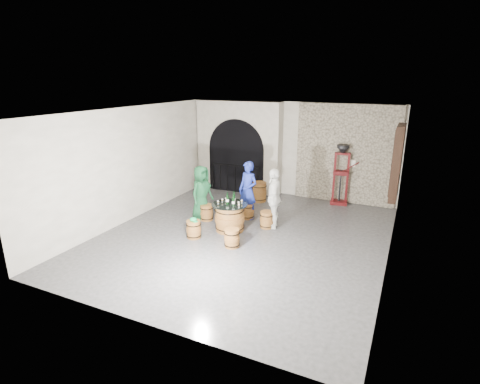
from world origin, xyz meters
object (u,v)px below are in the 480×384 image
at_px(wine_bottle_right, 234,198).
at_px(barrel_stool_right, 267,220).
at_px(barrel_table, 230,217).
at_px(person_blue, 248,190).
at_px(barrel_stool_left, 207,212).
at_px(corking_press, 341,170).
at_px(wine_bottle_left, 227,199).
at_px(side_barrel, 259,192).
at_px(wine_bottle_center, 233,201).
at_px(barrel_stool_near_right, 232,238).
at_px(barrel_stool_near_left, 194,229).
at_px(person_green, 202,192).
at_px(barrel_stool_far, 248,211).
at_px(person_white, 274,198).

bearing_deg(wine_bottle_right, barrel_stool_right, 30.49).
bearing_deg(barrel_table, wine_bottle_right, 67.74).
bearing_deg(person_blue, barrel_table, -76.24).
relative_size(barrel_stool_left, corking_press, 0.24).
distance_m(wine_bottle_left, side_barrel, 2.71).
bearing_deg(person_blue, barrel_stool_right, -12.56).
bearing_deg(wine_bottle_left, wine_bottle_center, -18.81).
xyz_separation_m(barrel_stool_near_right, person_blue, (-0.44, 1.95, 0.62)).
bearing_deg(side_barrel, wine_bottle_right, -83.84).
height_order(barrel_stool_near_right, side_barrel, side_barrel).
relative_size(wine_bottle_left, wine_bottle_right, 1.00).
height_order(barrel_table, barrel_stool_near_left, barrel_table).
height_order(barrel_stool_near_left, side_barrel, side_barrel).
relative_size(barrel_stool_near_right, person_green, 0.29).
relative_size(barrel_stool_near_right, side_barrel, 0.71).
bearing_deg(person_blue, barrel_stool_far, -76.24).
height_order(barrel_stool_left, person_white, person_white).
xyz_separation_m(barrel_stool_left, wine_bottle_center, (1.11, -0.49, 0.65)).
bearing_deg(barrel_table, side_barrel, 94.49).
distance_m(barrel_table, barrel_stool_right, 1.04).
relative_size(barrel_table, barrel_stool_right, 2.09).
xyz_separation_m(barrel_stool_near_left, wine_bottle_center, (0.78, 0.74, 0.65)).
relative_size(barrel_stool_far, barrel_stool_near_left, 1.00).
height_order(barrel_stool_right, wine_bottle_left, wine_bottle_left).
bearing_deg(person_green, barrel_stool_near_right, -118.95).
xyz_separation_m(barrel_stool_near_right, wine_bottle_center, (-0.35, 0.81, 0.65)).
xyz_separation_m(barrel_stool_left, wine_bottle_left, (0.89, -0.42, 0.65)).
xyz_separation_m(barrel_stool_left, barrel_stool_near_right, (1.46, -1.31, 0.00)).
relative_size(barrel_stool_left, wine_bottle_right, 1.42).
height_order(person_white, wine_bottle_left, person_white).
bearing_deg(barrel_stool_right, barrel_stool_far, 150.97).
xyz_separation_m(person_white, side_barrel, (-1.20, 1.92, -0.51)).
relative_size(barrel_stool_far, barrel_stool_right, 1.00).
bearing_deg(person_white, barrel_stool_near_left, -59.29).
bearing_deg(corking_press, barrel_stool_near_left, -131.11).
distance_m(barrel_stool_near_left, side_barrel, 3.48).
distance_m(barrel_stool_left, barrel_stool_near_left, 1.27).
distance_m(barrel_stool_right, wine_bottle_right, 1.11).
distance_m(barrel_stool_near_right, wine_bottle_left, 1.23).
relative_size(wine_bottle_center, corking_press, 0.17).
bearing_deg(barrel_stool_near_right, barrel_stool_far, 102.78).
height_order(person_green, wine_bottle_center, person_green).
relative_size(barrel_stool_left, barrel_stool_far, 1.00).
bearing_deg(barrel_stool_far, wine_bottle_left, -96.93).
height_order(person_blue, wine_bottle_right, person_blue).
bearing_deg(wine_bottle_center, wine_bottle_right, 112.59).
distance_m(barrel_stool_far, barrel_stool_near_left, 1.98).
height_order(barrel_stool_left, corking_press, corking_press).
height_order(barrel_stool_near_right, wine_bottle_left, wine_bottle_left).
xyz_separation_m(barrel_table, barrel_stool_right, (0.84, 0.61, -0.14)).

